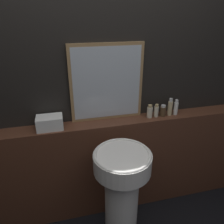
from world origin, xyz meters
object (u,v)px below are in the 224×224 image
mirror (107,83)px  hand_soap_bottle (176,108)px  conditioner_bottle (156,111)px  body_wash_bottle (170,107)px  shampoo_bottle (150,112)px  pedestal_sink (122,192)px  lotion_bottle (163,111)px  towel_stack (50,123)px

mirror → hand_soap_bottle: 0.69m
conditioner_bottle → body_wash_bottle: bearing=0.0°
conditioner_bottle → shampoo_bottle: bearing=180.0°
pedestal_sink → hand_soap_bottle: hand_soap_bottle is taller
mirror → lotion_bottle: mirror is taller
towel_stack → shampoo_bottle: bearing=0.0°
body_wash_bottle → hand_soap_bottle: bearing=0.0°
pedestal_sink → shampoo_bottle: size_ratio=7.75×
towel_stack → lotion_bottle: towel_stack is taller
mirror → shampoo_bottle: bearing=-10.8°
mirror → lotion_bottle: (0.50, -0.07, -0.28)m
conditioner_bottle → lotion_bottle: (0.07, 0.00, -0.01)m
pedestal_sink → body_wash_bottle: 0.86m
conditioner_bottle → lotion_bottle: 0.07m
hand_soap_bottle → pedestal_sink: bearing=-147.1°
conditioner_bottle → lotion_bottle: bearing=0.0°
shampoo_bottle → conditioner_bottle: size_ratio=1.00×
towel_stack → conditioner_bottle: (0.93, 0.00, 0.00)m
pedestal_sink → shampoo_bottle: shampoo_bottle is taller
conditioner_bottle → body_wash_bottle: 0.13m
mirror → shampoo_bottle: size_ratio=5.46×
hand_soap_bottle → towel_stack: bearing=-180.0°
mirror → shampoo_bottle: 0.47m
shampoo_bottle → conditioner_bottle: 0.06m
mirror → towel_stack: size_ratio=3.13×
pedestal_sink → mirror: mirror is taller
pedestal_sink → conditioner_bottle: 0.76m
pedestal_sink → lotion_bottle: 0.80m
pedestal_sink → lotion_bottle: size_ratio=8.84×
conditioner_bottle → hand_soap_bottle: 0.19m
conditioner_bottle → body_wash_bottle: size_ratio=0.73×
shampoo_bottle → hand_soap_bottle: size_ratio=0.83×
pedestal_sink → towel_stack: size_ratio=4.45×
shampoo_bottle → body_wash_bottle: size_ratio=0.73×
pedestal_sink → lotion_bottle: bearing=39.1°
towel_stack → body_wash_bottle: (1.06, 0.00, 0.02)m
pedestal_sink → hand_soap_bottle: (0.63, 0.41, 0.49)m
mirror → conditioner_bottle: bearing=-9.2°
hand_soap_bottle → lotion_bottle: bearing=-180.0°
shampoo_bottle → hand_soap_bottle: 0.26m
towel_stack → shampoo_bottle: size_ratio=1.74×
pedestal_sink → towel_stack: 0.80m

